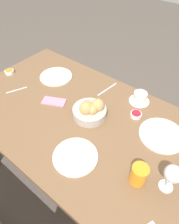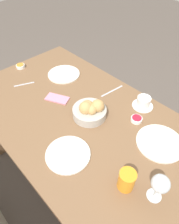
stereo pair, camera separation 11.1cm
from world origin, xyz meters
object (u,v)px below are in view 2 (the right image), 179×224
(plate_near_left, at_px, (160,143))
(jam_bowl_berry, at_px, (136,119))
(plate_far_center, at_px, (68,154))
(bread_basket, at_px, (90,110))
(spoon_coffee, at_px, (24,84))
(plate_near_right, at_px, (64,74))
(coffee_cup, at_px, (143,102))
(jam_bowl_honey, at_px, (20,66))
(cell_phone, at_px, (57,99))
(fork_silver, at_px, (112,91))
(wine_glass, at_px, (160,184))
(juice_glass, at_px, (127,180))

(plate_near_left, height_order, jam_bowl_berry, jam_bowl_berry)
(plate_far_center, bearing_deg, bread_basket, -65.73)
(plate_near_left, bearing_deg, spoon_coffee, 15.12)
(plate_near_right, height_order, coffee_cup, coffee_cup)
(jam_bowl_honey, distance_m, cell_phone, 0.50)
(jam_bowl_honey, height_order, fork_silver, jam_bowl_honey)
(jam_bowl_honey, xyz_separation_m, cell_phone, (-0.50, 0.02, -0.01))
(wine_glass, height_order, fork_silver, wine_glass)
(bread_basket, distance_m, jam_bowl_honey, 0.75)
(plate_near_left, bearing_deg, jam_bowl_honey, 7.97)
(plate_near_right, distance_m, jam_bowl_berry, 0.66)
(plate_far_center, distance_m, jam_bowl_berry, 0.45)
(wine_glass, relative_size, jam_bowl_honey, 2.34)
(plate_near_left, relative_size, cell_phone, 1.49)
(plate_far_center, height_order, fork_silver, plate_far_center)
(juice_glass, bearing_deg, plate_near_right, -21.25)
(bread_basket, height_order, coffee_cup, bread_basket)
(jam_bowl_honey, relative_size, spoon_coffee, 0.50)
(juice_glass, relative_size, jam_bowl_honey, 1.60)
(plate_near_right, xyz_separation_m, cell_phone, (-0.19, 0.20, -0.00))
(plate_near_left, distance_m, plate_far_center, 0.48)
(plate_near_right, bearing_deg, plate_near_left, 178.44)
(plate_near_right, height_order, jam_bowl_berry, jam_bowl_berry)
(juice_glass, bearing_deg, cell_phone, -11.17)
(juice_glass, relative_size, cell_phone, 0.64)
(jam_bowl_berry, height_order, fork_silver, jam_bowl_berry)
(jam_bowl_honey, bearing_deg, coffee_cup, -160.18)
(wine_glass, distance_m, fork_silver, 0.73)
(jam_bowl_berry, bearing_deg, juice_glass, 120.23)
(coffee_cup, bearing_deg, plate_far_center, 85.49)
(plate_near_right, relative_size, fork_silver, 1.25)
(bread_basket, xyz_separation_m, jam_bowl_berry, (-0.21, -0.17, -0.03))
(plate_far_center, distance_m, spoon_coffee, 0.68)
(jam_bowl_honey, bearing_deg, fork_silver, -156.27)
(juice_glass, bearing_deg, jam_bowl_honey, -7.36)
(wine_glass, distance_m, spoon_coffee, 1.08)
(wine_glass, height_order, spoon_coffee, wine_glass)
(wine_glass, relative_size, jam_bowl_berry, 2.34)
(bread_basket, bearing_deg, coffee_cup, -118.96)
(plate_near_left, height_order, plate_far_center, same)
(bread_basket, relative_size, jam_bowl_honey, 3.00)
(plate_near_right, relative_size, jam_bowl_berry, 3.55)
(cell_phone, bearing_deg, jam_bowl_honey, -2.05)
(plate_near_right, relative_size, cell_phone, 1.42)
(coffee_cup, xyz_separation_m, jam_bowl_berry, (-0.05, 0.13, -0.02))
(jam_bowl_berry, bearing_deg, jam_bowl_honey, 11.76)
(bread_basket, height_order, plate_near_left, bread_basket)
(juice_glass, bearing_deg, wine_glass, -154.79)
(spoon_coffee, relative_size, cell_phone, 0.80)
(juice_glass, bearing_deg, coffee_cup, -62.15)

